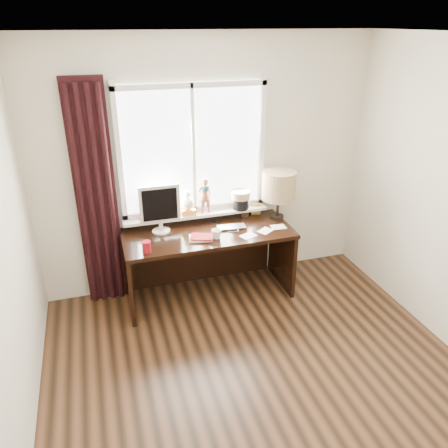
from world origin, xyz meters
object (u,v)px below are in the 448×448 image
object	(u,v)px
mug	(216,234)
table_lamp	(279,186)
monitor	(160,206)
desk	(206,249)
red_cup	(147,247)
laptop	(232,227)

from	to	relation	value
mug	table_lamp	size ratio (longest dim) A/B	0.19
mug	monitor	distance (m)	0.62
desk	mug	bearing A→B (deg)	-80.81
table_lamp	desk	bearing A→B (deg)	-178.78
table_lamp	monitor	bearing A→B (deg)	178.64
red_cup	table_lamp	world-z (taller)	table_lamp
monitor	table_lamp	distance (m)	1.25
laptop	desk	bearing A→B (deg)	167.48
desk	table_lamp	xyz separation A→B (m)	(0.80, 0.02, 0.61)
table_lamp	laptop	bearing A→B (deg)	-169.72
red_cup	desk	world-z (taller)	red_cup
red_cup	desk	size ratio (longest dim) A/B	0.06
laptop	red_cup	distance (m)	0.93
red_cup	desk	bearing A→B (deg)	27.26
laptop	table_lamp	world-z (taller)	table_lamp
desk	laptop	bearing A→B (deg)	-17.97
mug	red_cup	size ratio (longest dim) A/B	0.93
laptop	monitor	distance (m)	0.76
mug	red_cup	world-z (taller)	red_cup
red_cup	monitor	xyz separation A→B (m)	(0.20, 0.38, 0.22)
red_cup	desk	distance (m)	0.78
monitor	table_lamp	size ratio (longest dim) A/B	0.94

